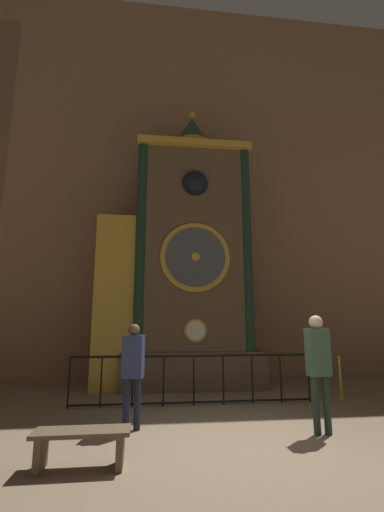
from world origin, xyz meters
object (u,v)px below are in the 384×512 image
Objects in this scene: visitor_near at (133,365)px; visitor_far at (318,361)px; clock_tower at (182,263)px; stanchion_post at (341,385)px; visitor_bench at (82,441)px.

visitor_near is 3.04m from visitor_far.
visitor_near is 0.92× the size of visitor_far.
visitor_far is at bearing -66.31° from clock_tower.
clock_tower is at bearing 84.83° from visitor_near.
visitor_near is at bearing -159.34° from stanchion_post.
stanchion_post reaches higher than visitor_bench.
visitor_near is 1.77× the size of stanchion_post.
visitor_bench is at bearing -108.12° from clock_tower.
visitor_far is (1.85, -4.21, -2.29)m from clock_tower.
visitor_near reaches higher than visitor_bench.
visitor_far is 1.58× the size of visitor_bench.
visitor_far is at bearing 13.67° from visitor_bench.
clock_tower reaches higher than visitor_near.
visitor_bench is (-5.18, -3.20, 0.00)m from stanchion_post.
visitor_bench is at bearing -148.32° from stanchion_post.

